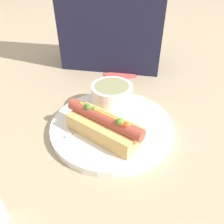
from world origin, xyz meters
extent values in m
plane|color=tan|center=(0.00, 0.00, 0.00)|extent=(4.00, 4.00, 0.00)
cylinder|color=white|center=(0.00, 0.00, 0.01)|extent=(0.28, 0.28, 0.02)
cube|color=#DBAD60|center=(-0.01, -0.04, 0.03)|extent=(0.17, 0.13, 0.04)
cylinder|color=#B24738|center=(-0.01, -0.04, 0.06)|extent=(0.17, 0.10, 0.03)
sphere|color=#518C2D|center=(-0.03, -0.03, 0.07)|extent=(0.01, 0.01, 0.01)
sphere|color=#387A28|center=(-0.05, -0.03, 0.07)|extent=(0.01, 0.01, 0.01)
sphere|color=#518C2D|center=(0.03, -0.06, 0.07)|extent=(0.02, 0.02, 0.02)
sphere|color=#C63F1E|center=(0.04, -0.07, 0.07)|extent=(0.01, 0.01, 0.01)
sphere|color=orange|center=(0.03, -0.07, 0.07)|extent=(0.01, 0.01, 0.01)
sphere|color=#518C2D|center=(-0.05, -0.02, 0.07)|extent=(0.01, 0.01, 0.01)
cylinder|color=gold|center=(-0.01, -0.04, 0.07)|extent=(0.12, 0.06, 0.01)
cylinder|color=white|center=(-0.01, 0.07, 0.05)|extent=(0.10, 0.10, 0.06)
cylinder|color=#8C8E60|center=(-0.01, 0.07, 0.07)|extent=(0.08, 0.08, 0.02)
cube|color=#B7B7BC|center=(-0.07, -0.02, 0.02)|extent=(0.05, 0.10, 0.00)
ellipsoid|color=#B7B7BC|center=(-0.04, 0.05, 0.02)|extent=(0.04, 0.04, 0.01)
cube|color=#E04C47|center=(-0.02, 0.27, 0.00)|extent=(0.11, 0.09, 0.01)
cube|color=#1E1E38|center=(-0.07, 0.36, 0.18)|extent=(0.33, 0.15, 0.35)
camera|label=1|loc=(0.07, -0.38, 0.33)|focal=35.00mm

